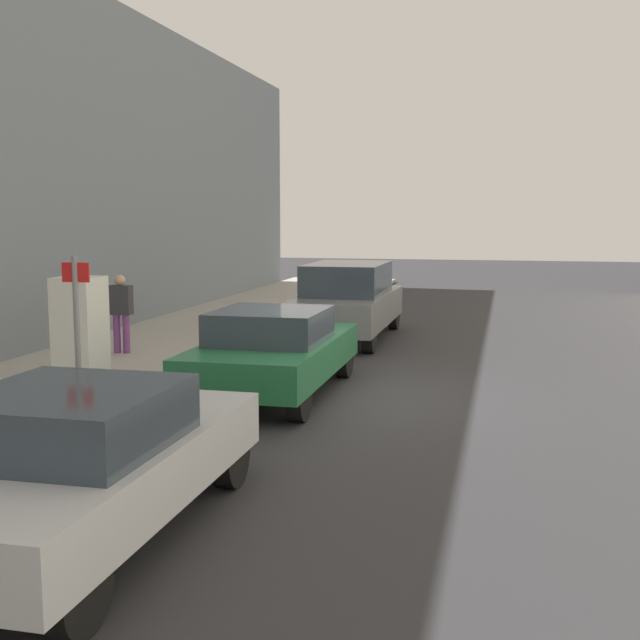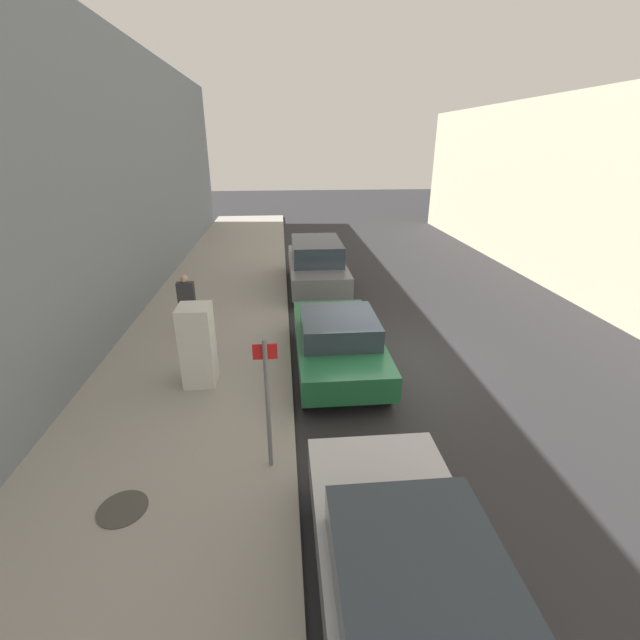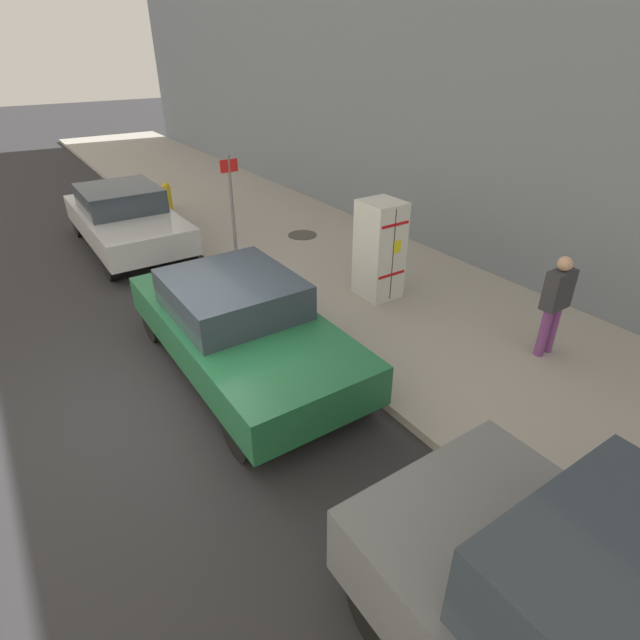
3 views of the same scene
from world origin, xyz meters
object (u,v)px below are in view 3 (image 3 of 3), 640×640
at_px(parked_sedan_green, 240,324).
at_px(discarded_refrigerator, 380,250).
at_px(fire_hydrant, 167,196).
at_px(street_sign_post, 232,205).
at_px(pedestrian_walking_far, 556,300).
at_px(parked_sedan_silver, 125,218).

bearing_deg(parked_sedan_green, discarded_refrigerator, -169.30).
bearing_deg(fire_hydrant, parked_sedan_green, 78.28).
distance_m(discarded_refrigerator, street_sign_post, 3.18).
relative_size(pedestrian_walking_far, parked_sedan_green, 0.36).
xyz_separation_m(discarded_refrigerator, parked_sedan_green, (3.06, 0.58, -0.28)).
bearing_deg(street_sign_post, discarded_refrigerator, 119.37).
relative_size(discarded_refrigerator, parked_sedan_green, 0.41).
bearing_deg(parked_sedan_silver, pedestrian_walking_far, 114.94).
bearing_deg(pedestrian_walking_far, parked_sedan_green, 68.41).
xyz_separation_m(pedestrian_walking_far, parked_sedan_green, (3.86, -2.38, -0.29)).
relative_size(street_sign_post, parked_sedan_silver, 0.52).
relative_size(fire_hydrant, pedestrian_walking_far, 0.47).
distance_m(discarded_refrigerator, parked_sedan_green, 3.12).
distance_m(fire_hydrant, pedestrian_walking_far, 10.60).
height_order(fire_hydrant, parked_sedan_green, parked_sedan_green).
height_order(parked_sedan_silver, parked_sedan_green, same).
xyz_separation_m(street_sign_post, pedestrian_walking_far, (-2.35, 5.71, -0.38)).
distance_m(street_sign_post, parked_sedan_green, 3.71).
distance_m(street_sign_post, pedestrian_walking_far, 6.18).
distance_m(parked_sedan_silver, parked_sedan_green, 5.92).
bearing_deg(fire_hydrant, parked_sedan_silver, 51.11).
bearing_deg(parked_sedan_green, pedestrian_walking_far, 148.36).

